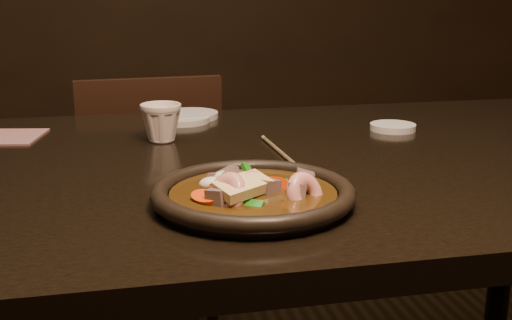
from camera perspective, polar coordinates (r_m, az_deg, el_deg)
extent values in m
cube|color=black|center=(1.10, 1.35, -0.75)|extent=(1.60, 0.90, 0.04)
cylinder|color=black|center=(1.83, 21.08, -7.66)|extent=(0.06, 0.06, 0.71)
cube|color=black|center=(1.89, -9.65, -4.83)|extent=(0.41, 0.41, 0.04)
cylinder|color=black|center=(2.13, -5.75, -8.30)|extent=(0.03, 0.03, 0.37)
cylinder|color=black|center=(1.86, -3.89, -11.97)|extent=(0.03, 0.03, 0.37)
cylinder|color=black|center=(2.10, -14.19, -9.04)|extent=(0.03, 0.03, 0.37)
cylinder|color=black|center=(1.82, -13.70, -12.92)|extent=(0.03, 0.03, 0.37)
cube|color=black|center=(1.66, -9.23, 0.32)|extent=(0.37, 0.05, 0.40)
cylinder|color=black|center=(0.85, -0.25, -3.62)|extent=(0.25, 0.25, 0.01)
torus|color=black|center=(0.85, -0.25, -2.88)|extent=(0.27, 0.27, 0.02)
cylinder|color=#362109|center=(0.85, -0.25, -3.13)|extent=(0.22, 0.22, 0.01)
ellipsoid|color=#362109|center=(0.85, -0.25, -3.13)|extent=(0.12, 0.12, 0.03)
torus|color=#EBA294|center=(0.83, 4.37, -3.19)|extent=(0.07, 0.06, 0.06)
torus|color=#EBA294|center=(0.85, -0.44, -2.78)|extent=(0.06, 0.04, 0.06)
torus|color=#EBA294|center=(0.81, -2.66, -3.21)|extent=(0.07, 0.07, 0.06)
cube|color=#80685D|center=(0.85, 0.28, -2.73)|extent=(0.04, 0.04, 0.03)
cube|color=#80685D|center=(0.83, 3.51, -2.80)|extent=(0.03, 0.03, 0.03)
cube|color=#80685D|center=(0.87, 4.28, -1.67)|extent=(0.03, 0.03, 0.03)
cube|color=#80685D|center=(0.89, -3.48, -1.90)|extent=(0.03, 0.04, 0.03)
cube|color=#80685D|center=(0.82, 1.08, -2.46)|extent=(0.04, 0.03, 0.03)
cube|color=#80685D|center=(0.88, -2.36, -1.44)|extent=(0.04, 0.03, 0.03)
cube|color=#80685D|center=(0.80, -3.37, -3.28)|extent=(0.04, 0.04, 0.02)
cylinder|color=#FF4208|center=(0.86, 0.91, -2.21)|extent=(0.05, 0.04, 0.02)
cylinder|color=#FF4208|center=(0.83, -2.71, -2.30)|extent=(0.04, 0.04, 0.02)
cylinder|color=#FF4208|center=(0.85, -0.23, -2.72)|extent=(0.05, 0.05, 0.03)
cylinder|color=#FF4208|center=(0.83, -0.83, -3.17)|extent=(0.04, 0.05, 0.04)
cylinder|color=#FF4208|center=(0.84, 1.76, -2.27)|extent=(0.04, 0.04, 0.04)
cylinder|color=#FF4208|center=(0.81, -4.56, -3.31)|extent=(0.06, 0.06, 0.02)
cube|color=#1E7616|center=(0.86, -0.93, -1.88)|extent=(0.04, 0.02, 0.02)
cube|color=#1E7616|center=(0.80, -0.66, -3.90)|extent=(0.04, 0.03, 0.01)
cube|color=#1E7616|center=(0.90, -0.63, -1.18)|extent=(0.02, 0.04, 0.03)
cube|color=#1E7616|center=(0.85, 1.86, -2.62)|extent=(0.03, 0.02, 0.03)
cube|color=#1E7616|center=(0.86, 3.34, -2.20)|extent=(0.04, 0.03, 0.01)
ellipsoid|color=#EAEACB|center=(0.86, -0.79, -1.70)|extent=(0.04, 0.04, 0.02)
ellipsoid|color=#EAEACB|center=(0.85, -0.34, -2.15)|extent=(0.04, 0.04, 0.02)
ellipsoid|color=#EAEACB|center=(0.83, -0.03, -2.75)|extent=(0.04, 0.03, 0.03)
ellipsoid|color=#EAEACB|center=(0.88, -2.72, -1.51)|extent=(0.04, 0.03, 0.02)
ellipsoid|color=#EAEACB|center=(0.87, 4.33, -2.31)|extent=(0.03, 0.03, 0.02)
ellipsoid|color=#EAEACB|center=(0.85, -3.98, -2.14)|extent=(0.03, 0.03, 0.02)
ellipsoid|color=#EAEACB|center=(0.83, 1.08, -3.01)|extent=(0.04, 0.04, 0.02)
cube|color=#FEE198|center=(0.81, -1.16, -2.35)|extent=(0.08, 0.07, 0.03)
cylinder|color=white|center=(1.33, 12.07, 2.88)|extent=(0.09, 0.09, 0.01)
cylinder|color=white|center=(1.39, -6.62, 3.61)|extent=(0.12, 0.12, 0.01)
cylinder|color=white|center=(1.43, -5.93, 3.99)|extent=(0.13, 0.13, 0.01)
imported|color=white|center=(1.21, -8.43, 3.42)|extent=(0.08, 0.07, 0.08)
cylinder|color=tan|center=(1.10, 2.32, 0.58)|extent=(0.01, 0.23, 0.01)
cylinder|color=tan|center=(1.11, 2.14, 0.74)|extent=(0.01, 0.23, 0.01)
cube|color=#935E5A|center=(1.32, -21.44, 1.93)|extent=(0.16, 0.16, 0.00)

